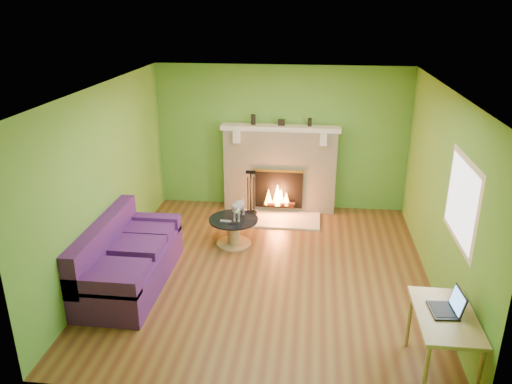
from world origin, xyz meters
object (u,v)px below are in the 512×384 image
at_px(sofa, 126,260).
at_px(desk, 445,322).
at_px(coffee_table, 234,230).
at_px(cat, 239,208).

xyz_separation_m(sofa, desk, (3.81, -1.36, 0.30)).
relative_size(sofa, coffee_table, 2.58).
xyz_separation_m(sofa, cat, (1.33, 1.37, 0.26)).
bearing_deg(coffee_table, desk, -46.38).
relative_size(coffee_table, desk, 0.78).
height_order(sofa, desk, sofa).
height_order(coffee_table, desk, desk).
height_order(sofa, coffee_table, sofa).
distance_m(coffee_table, cat, 0.36).
xyz_separation_m(desk, cat, (-2.48, 2.73, -0.04)).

